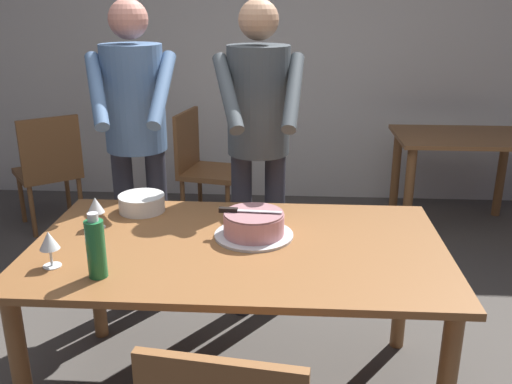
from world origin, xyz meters
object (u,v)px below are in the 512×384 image
at_px(main_dining_table, 238,264).
at_px(wine_glass_far, 96,206).
at_px(background_chair_0, 49,168).
at_px(background_chair_1, 203,164).
at_px(cake_knife, 237,210).
at_px(wine_glass_near, 49,242).
at_px(background_table, 461,156).
at_px(person_standing_beside, 136,127).
at_px(water_bottle, 96,248).
at_px(person_cutting_cake, 258,130).
at_px(plate_stack, 142,203).
at_px(cake_on_platter, 254,225).

xyz_separation_m(main_dining_table, wine_glass_far, (-0.64, 0.13, 0.20)).
bearing_deg(background_chair_0, background_chair_1, 8.24).
bearing_deg(background_chair_0, cake_knife, -47.80).
distance_m(wine_glass_near, background_table, 3.22).
xyz_separation_m(person_standing_beside, background_chair_0, (-1.01, 1.13, -0.58)).
height_order(water_bottle, person_cutting_cake, person_cutting_cake).
distance_m(plate_stack, person_standing_beside, 0.49).
bearing_deg(cake_knife, plate_stack, 151.27).
height_order(cake_on_platter, wine_glass_far, wine_glass_far).
bearing_deg(cake_on_platter, background_chair_1, 105.10).
distance_m(cake_on_platter, wine_glass_far, 0.71).
relative_size(plate_stack, background_chair_0, 0.24).
height_order(person_cutting_cake, background_table, person_cutting_cake).
relative_size(water_bottle, background_chair_0, 0.28).
relative_size(cake_on_platter, plate_stack, 1.55).
bearing_deg(main_dining_table, water_bottle, -146.85).
bearing_deg(wine_glass_near, background_chair_0, 113.78).
bearing_deg(person_cutting_cake, main_dining_table, -93.54).
relative_size(person_cutting_cake, person_standing_beside, 1.00).
distance_m(main_dining_table, wine_glass_far, 0.69).
distance_m(main_dining_table, background_chair_0, 2.48).
xyz_separation_m(wine_glass_near, background_table, (2.20, 2.33, -0.28)).
bearing_deg(person_cutting_cake, background_chair_1, 111.03).
bearing_deg(person_standing_beside, background_chair_0, 132.00).
distance_m(cake_knife, background_chair_1, 2.03).
relative_size(wine_glass_near, person_cutting_cake, 0.08).
relative_size(plate_stack, person_standing_beside, 0.13).
bearing_deg(person_standing_beside, plate_stack, -73.70).
relative_size(cake_knife, person_standing_beside, 0.16).
bearing_deg(cake_on_platter, plate_stack, 154.11).
height_order(cake_knife, background_chair_1, background_chair_1).
bearing_deg(wine_glass_near, background_chair_1, 84.34).
bearing_deg(wine_glass_near, person_standing_beside, 85.23).
bearing_deg(background_chair_0, main_dining_table, -48.95).
bearing_deg(background_chair_0, water_bottle, -62.50).
height_order(plate_stack, water_bottle, water_bottle).
distance_m(cake_knife, plate_stack, 0.56).
distance_m(plate_stack, wine_glass_near, 0.64).
height_order(background_table, background_chair_0, background_chair_0).
bearing_deg(background_chair_0, plate_stack, -53.30).
relative_size(main_dining_table, wine_glass_near, 11.96).
height_order(plate_stack, person_standing_beside, person_standing_beside).
distance_m(plate_stack, person_cutting_cake, 0.71).
relative_size(main_dining_table, person_standing_beside, 1.00).
bearing_deg(plate_stack, cake_knife, -28.73).
bearing_deg(background_table, background_chair_1, -178.65).
bearing_deg(background_chair_1, plate_stack, -91.05).
bearing_deg(wine_glass_near, main_dining_table, 19.89).
bearing_deg(wine_glass_near, water_bottle, -18.48).
xyz_separation_m(cake_knife, person_standing_beside, (-0.60, 0.65, 0.21)).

